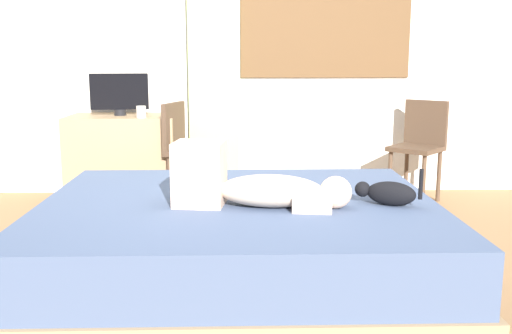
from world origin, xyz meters
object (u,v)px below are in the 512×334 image
Objects in this scene: desk at (124,159)px; chair_spare at (420,142)px; tv_monitor at (119,94)px; cup at (141,112)px; cat at (388,193)px; chair_by_desk at (185,146)px; person_lying at (252,185)px; bed at (239,240)px.

desk is 2.53m from chair_spare.
cup is (0.21, -0.19, -0.13)m from tv_monitor.
chair_by_desk is at bearing 125.33° from cat.
tv_monitor reaches higher than chair_by_desk.
desk is 0.50m from cup.
chair_spare reaches higher than desk.
person_lying is at bearing -63.67° from cup.
bed is 1.70m from chair_by_desk.
chair_spare is (0.75, 1.90, -0.00)m from cat.
tv_monitor is at bearing 160.68° from chair_by_desk.
tv_monitor is 0.31m from cup.
cup is 0.11× the size of chair_spare.
cup is at bearing 116.33° from person_lying.
person_lying is at bearing 179.67° from cat.
chair_by_desk is (-1.23, 1.74, -0.00)m from cat.
chair_spare is at bearing 52.05° from person_lying.
cup is (-0.79, 1.62, 0.57)m from bed.
person_lying is 1.05× the size of desk.
chair_by_desk is at bearing 106.42° from person_lying.
tv_monitor reaches higher than cat.
tv_monitor is (-1.07, 1.93, 0.36)m from person_lying.
cat is at bearing -47.22° from tv_monitor.
bed is 1.89m from cup.
desk is 9.52× the size of cup.
chair_spare reaches higher than person_lying.
chair_spare is (2.55, -0.04, -0.41)m from tv_monitor.
desk is 1.05× the size of chair_by_desk.
desk is at bearing 160.18° from chair_by_desk.
cup is 0.11× the size of chair_by_desk.
tv_monitor is 0.56× the size of chair_spare.
person_lying is at bearing -59.40° from bed.
chair_by_desk is 1.00× the size of chair_spare.
cup is at bearing -42.27° from tv_monitor.
tv_monitor is (-0.02, -0.00, 0.55)m from desk.
chair_spare is at bearing -0.94° from desk.
chair_by_desk is (-0.44, 1.62, 0.29)m from bed.
cat is 2.04m from chair_spare.
chair_by_desk is (-0.51, 1.74, -0.05)m from person_lying.
tv_monitor reaches higher than desk.
desk is at bearing 118.49° from bed.
chair_by_desk reaches higher than desk.
person_lying is 2.40m from chair_spare.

